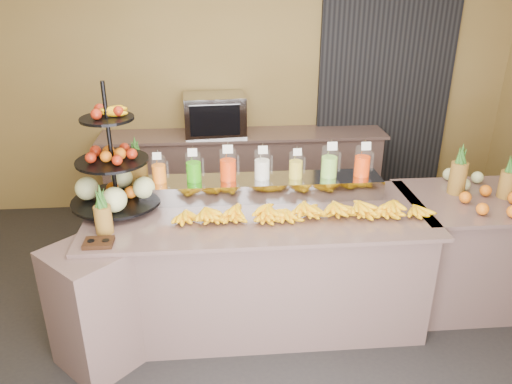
{
  "coord_description": "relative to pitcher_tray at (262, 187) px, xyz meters",
  "views": [
    {
      "loc": [
        -0.3,
        -2.96,
        2.55
      ],
      "look_at": [
        -0.02,
        0.3,
        1.09
      ],
      "focal_mm": 35.0,
      "sensor_mm": 36.0,
      "label": 1
    }
  ],
  "objects": [
    {
      "name": "ground",
      "position": [
        -0.05,
        -0.58,
        -1.01
      ],
      "size": [
        6.0,
        6.0,
        0.0
      ],
      "primitive_type": "plane",
      "color": "black",
      "rests_on": "ground"
    },
    {
      "name": "room_envelope",
      "position": [
        0.14,
        0.21,
        0.87
      ],
      "size": [
        6.04,
        5.02,
        2.82
      ],
      "color": "olive",
      "rests_on": "ground"
    },
    {
      "name": "buffet_counter",
      "position": [
        -0.16,
        -0.32,
        -0.54
      ],
      "size": [
        2.75,
        1.25,
        0.93
      ],
      "color": "gray",
      "rests_on": "ground"
    },
    {
      "name": "right_counter",
      "position": [
        1.65,
        -0.18,
        -0.54
      ],
      "size": [
        1.08,
        0.88,
        0.93
      ],
      "color": "gray",
      "rests_on": "ground"
    },
    {
      "name": "back_ledge",
      "position": [
        -0.05,
        1.67,
        -0.54
      ],
      "size": [
        3.1,
        0.55,
        0.93
      ],
      "color": "gray",
      "rests_on": "ground"
    },
    {
      "name": "pitcher_tray",
      "position": [
        0.0,
        0.0,
        0.0
      ],
      "size": [
        1.85,
        0.3,
        0.15
      ],
      "primitive_type": "cube",
      "color": "gray",
      "rests_on": "buffet_counter"
    },
    {
      "name": "juice_pitcher_orange_a",
      "position": [
        -0.78,
        -0.0,
        0.16
      ],
      "size": [
        0.11,
        0.11,
        0.26
      ],
      "color": "silver",
      "rests_on": "pitcher_tray"
    },
    {
      "name": "juice_pitcher_green",
      "position": [
        -0.52,
        -0.0,
        0.17
      ],
      "size": [
        0.12,
        0.12,
        0.29
      ],
      "color": "silver",
      "rests_on": "pitcher_tray"
    },
    {
      "name": "juice_pitcher_orange_b",
      "position": [
        -0.26,
        -0.0,
        0.18
      ],
      "size": [
        0.13,
        0.13,
        0.31
      ],
      "color": "silver",
      "rests_on": "pitcher_tray"
    },
    {
      "name": "juice_pitcher_milk",
      "position": [
        -0.0,
        -0.0,
        0.17
      ],
      "size": [
        0.12,
        0.13,
        0.29
      ],
      "color": "silver",
      "rests_on": "pitcher_tray"
    },
    {
      "name": "juice_pitcher_lemon",
      "position": [
        0.26,
        -0.0,
        0.16
      ],
      "size": [
        0.11,
        0.11,
        0.26
      ],
      "color": "silver",
      "rests_on": "pitcher_tray"
    },
    {
      "name": "juice_pitcher_lime",
      "position": [
        0.52,
        -0.0,
        0.18
      ],
      "size": [
        0.13,
        0.13,
        0.31
      ],
      "color": "silver",
      "rests_on": "pitcher_tray"
    },
    {
      "name": "juice_pitcher_orange_c",
      "position": [
        0.78,
        -0.0,
        0.18
      ],
      "size": [
        0.13,
        0.13,
        0.3
      ],
      "color": "silver",
      "rests_on": "pitcher_tray"
    },
    {
      "name": "banana_heap",
      "position": [
        0.24,
        -0.36,
        -0.01
      ],
      "size": [
        1.86,
        0.17,
        0.15
      ],
      "color": "#F5B40C",
      "rests_on": "buffet_counter"
    },
    {
      "name": "fruit_stand",
      "position": [
        -1.05,
        -0.09,
        0.16
      ],
      "size": [
        0.81,
        0.81,
        0.94
      ],
      "rotation": [
        0.0,
        0.0,
        -0.25
      ],
      "color": "black",
      "rests_on": "buffet_counter"
    },
    {
      "name": "condiment_caddy",
      "position": [
        -1.12,
        -0.66,
        -0.06
      ],
      "size": [
        0.19,
        0.14,
        0.03
      ],
      "primitive_type": "cube",
      "rotation": [
        0.0,
        0.0,
        0.0
      ],
      "color": "black",
      "rests_on": "buffet_counter"
    },
    {
      "name": "pineapple_left_a",
      "position": [
        -1.11,
        -0.5,
        0.05
      ],
      "size": [
        0.12,
        0.12,
        0.36
      ],
      "rotation": [
        0.0,
        0.0,
        0.28
      ],
      "color": "brown",
      "rests_on": "buffet_counter"
    },
    {
      "name": "pineapple_left_b",
      "position": [
        -0.97,
        0.19,
        0.1
      ],
      "size": [
        0.16,
        0.16,
        0.46
      ],
      "rotation": [
        0.0,
        0.0,
        -0.34
      ],
      "color": "brown",
      "rests_on": "buffet_counter"
    },
    {
      "name": "right_fruit_pile",
      "position": [
        1.69,
        -0.23,
        0.01
      ],
      "size": [
        0.49,
        0.46,
        0.26
      ],
      "color": "brown",
      "rests_on": "right_counter"
    },
    {
      "name": "oven_warmer",
      "position": [
        -0.35,
        1.67,
        0.14
      ],
      "size": [
        0.66,
        0.48,
        0.43
      ],
      "primitive_type": "cube",
      "rotation": [
        0.0,
        0.0,
        0.05
      ],
      "color": "gray",
      "rests_on": "back_ledge"
    }
  ]
}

